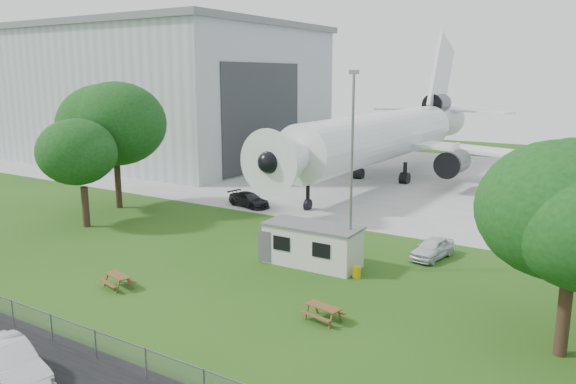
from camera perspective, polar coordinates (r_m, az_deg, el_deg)
The scene contains 15 objects.
ground at distance 34.82m, azimuth -10.79°, elevation -8.29°, with size 160.00×160.00×0.00m, color #34611B.
concrete_apron at distance 66.74m, azimuth 12.02°, elevation 1.35°, with size 120.00×46.00×0.03m, color #B7B7B2.
hangar at distance 85.07m, azimuth -13.27°, elevation 9.87°, with size 43.00×31.00×18.55m.
airliner at distance 64.74m, azimuth 9.89°, elevation 5.82°, with size 46.36×47.73×17.69m.
site_cabin at distance 35.64m, azimuth 2.50°, elevation -5.38°, with size 6.78×2.83×2.62m.
picnic_west at distance 33.72m, azimuth -16.85°, elevation -9.28°, with size 1.80×1.50×0.76m, color brown, non-canonical shape.
picnic_east at distance 28.36m, azimuth 3.59°, elevation -12.89°, with size 1.80×1.50×0.76m, color brown, non-canonical shape.
fence at distance 29.20m, azimuth -23.93°, elevation -13.19°, with size 58.00×0.04×1.30m, color gray.
lamp_mast at distance 33.67m, azimuth 6.48°, elevation 1.75°, with size 0.16×0.16×12.00m, color slate.
tree_west_big at distance 52.17m, azimuth -17.24°, elevation 6.73°, with size 8.75×8.75×12.08m.
tree_west_small at distance 46.48m, azimuth -20.22°, elevation 3.28°, with size 6.28×6.28×8.68m.
tree_east_front at distance 25.81m, azimuth 27.09°, elevation -2.19°, with size 7.23×7.23×9.80m.
car_centre_sedan at distance 25.36m, azimuth -26.67°, elevation -15.33°, with size 1.70×4.87×1.61m, color white.
car_ne_hatch at distance 38.20m, azimuth 14.45°, elevation -5.58°, with size 1.58×3.93×1.34m, color silver.
car_apron_van at distance 51.42m, azimuth -3.99°, elevation -0.80°, with size 1.78×4.38×1.27m, color black.
Camera 1 is at (22.63, -23.66, 11.84)m, focal length 35.00 mm.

